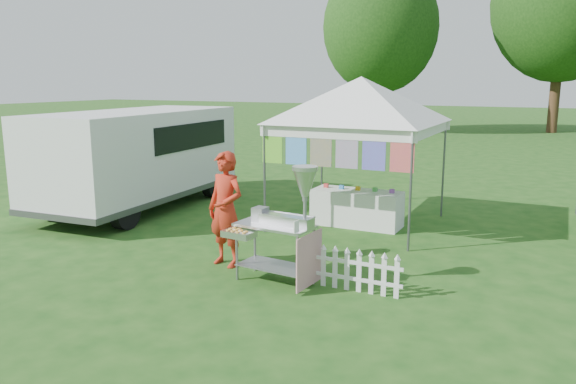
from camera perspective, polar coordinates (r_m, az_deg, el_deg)
The scene contains 9 objects.
ground at distance 8.67m, azimuth -0.66°, elevation -8.45°, with size 120.00×120.00×0.00m, color #1A4915.
canopy_main at distance 11.38m, azimuth 7.46°, elevation 11.50°, with size 4.24×4.24×3.45m.
tree_left at distance 32.87m, azimuth 9.38°, elevation 16.22°, with size 6.40×6.40×9.53m.
tree_mid at distance 35.53m, azimuth 26.17°, elevation 16.99°, with size 7.60×7.60×11.52m.
donut_cart at distance 8.02m, azimuth -0.27°, elevation -2.37°, with size 1.32×0.82×1.76m.
vendor at distance 8.94m, azimuth -6.34°, elevation -1.75°, with size 0.67×0.44×1.84m, color red.
cargo_van at distance 13.48m, azimuth -14.62°, elevation 3.61°, with size 2.48×5.52×2.25m.
picket_fence at distance 8.01m, azimuth 6.61°, elevation -8.02°, with size 1.44×0.03×0.56m.
display_table at distance 11.53m, azimuth 7.00°, elevation -1.64°, with size 1.80×0.70×0.73m, color white.
Camera 1 is at (3.70, -7.27, 2.93)m, focal length 35.00 mm.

